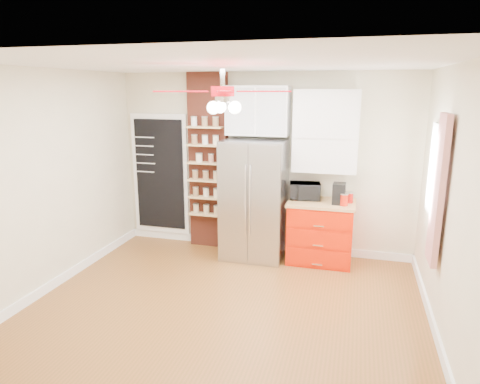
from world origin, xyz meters
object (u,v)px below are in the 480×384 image
(toaster_oven, at_px, (305,191))
(coffee_maker, at_px, (339,194))
(red_cabinet, at_px, (320,232))
(pantry_jar_oats, at_px, (199,158))
(ceiling_fan, at_px, (223,92))
(canister_left, at_px, (344,200))
(fridge, at_px, (254,200))

(toaster_oven, bearing_deg, coffee_maker, -24.30)
(red_cabinet, height_order, pantry_jar_oats, pantry_jar_oats)
(pantry_jar_oats, bearing_deg, coffee_maker, -3.50)
(toaster_oven, bearing_deg, ceiling_fan, -119.34)
(canister_left, bearing_deg, ceiling_fan, -128.17)
(fridge, bearing_deg, ceiling_fan, -88.24)
(canister_left, bearing_deg, coffee_maker, 134.75)
(coffee_maker, bearing_deg, ceiling_fan, -123.71)
(toaster_oven, xyz_separation_m, pantry_jar_oats, (-1.61, -0.01, 0.41))
(fridge, bearing_deg, canister_left, -3.17)
(ceiling_fan, distance_m, toaster_oven, 2.35)
(coffee_maker, height_order, canister_left, coffee_maker)
(canister_left, bearing_deg, red_cabinet, 158.47)
(ceiling_fan, height_order, toaster_oven, ceiling_fan)
(fridge, distance_m, coffee_maker, 1.22)
(toaster_oven, bearing_deg, fridge, -177.77)
(fridge, distance_m, canister_left, 1.28)
(toaster_oven, bearing_deg, canister_left, -29.14)
(pantry_jar_oats, bearing_deg, toaster_oven, 0.28)
(ceiling_fan, xyz_separation_m, toaster_oven, (0.67, 1.77, -1.40))
(ceiling_fan, distance_m, pantry_jar_oats, 2.23)
(pantry_jar_oats, bearing_deg, ceiling_fan, -61.79)
(coffee_maker, xyz_separation_m, pantry_jar_oats, (-2.10, 0.13, 0.39))
(red_cabinet, height_order, coffee_maker, coffee_maker)
(red_cabinet, xyz_separation_m, toaster_oven, (-0.25, 0.09, 0.57))
(coffee_maker, bearing_deg, red_cabinet, 169.90)
(ceiling_fan, bearing_deg, canister_left, 51.83)
(canister_left, bearing_deg, toaster_oven, 159.52)
(fridge, relative_size, canister_left, 11.25)
(fridge, height_order, canister_left, fridge)
(fridge, xyz_separation_m, coffee_maker, (1.20, 0.00, 0.17))
(pantry_jar_oats, bearing_deg, canister_left, -5.29)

